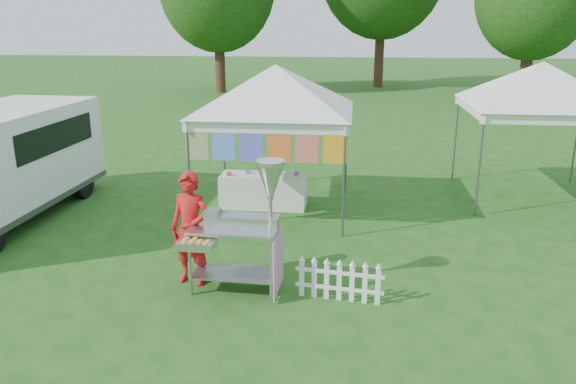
# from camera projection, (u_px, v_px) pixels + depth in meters

# --- Properties ---
(ground) EXTENTS (120.00, 120.00, 0.00)m
(ground) POSITION_uv_depth(u_px,v_px,m) (245.00, 282.00, 8.51)
(ground) COLOR #204D16
(ground) RESTS_ON ground
(canopy_main) EXTENTS (4.24, 4.24, 3.45)m
(canopy_main) POSITION_uv_depth(u_px,v_px,m) (275.00, 65.00, 10.97)
(canopy_main) COLOR #59595E
(canopy_main) RESTS_ON ground
(canopy_right) EXTENTS (4.24, 4.24, 3.45)m
(canopy_right) POSITION_uv_depth(u_px,v_px,m) (544.00, 62.00, 11.79)
(canopy_right) COLOR #59595E
(canopy_right) RESTS_ON ground
(donut_cart) EXTENTS (1.44, 0.93, 1.96)m
(donut_cart) POSITION_uv_depth(u_px,v_px,m) (247.00, 216.00, 7.91)
(donut_cart) COLOR gray
(donut_cart) RESTS_ON ground
(vendor) EXTENTS (0.70, 0.53, 1.72)m
(vendor) POSITION_uv_depth(u_px,v_px,m) (191.00, 229.00, 8.27)
(vendor) COLOR red
(vendor) RESTS_ON ground
(picket_fence) EXTENTS (1.25, 0.19, 0.56)m
(picket_fence) POSITION_uv_depth(u_px,v_px,m) (339.00, 282.00, 7.87)
(picket_fence) COLOR white
(picket_fence) RESTS_ON ground
(display_table) EXTENTS (1.80, 0.70, 0.70)m
(display_table) POSITION_uv_depth(u_px,v_px,m) (263.00, 191.00, 11.94)
(display_table) COLOR white
(display_table) RESTS_ON ground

